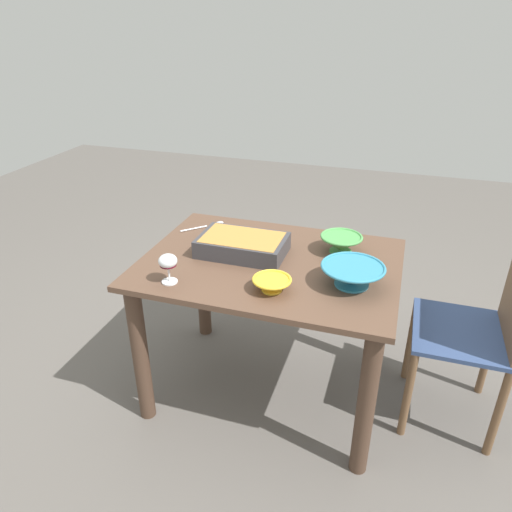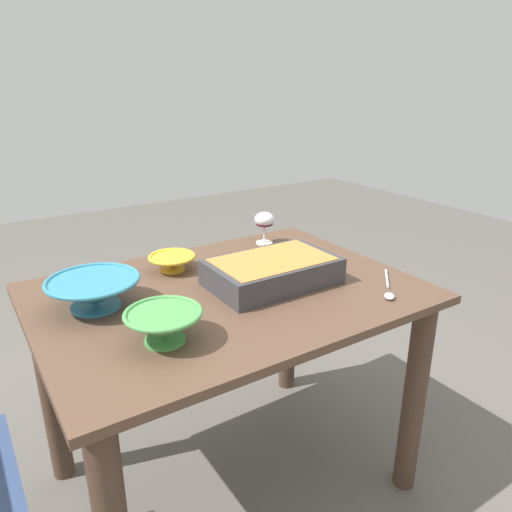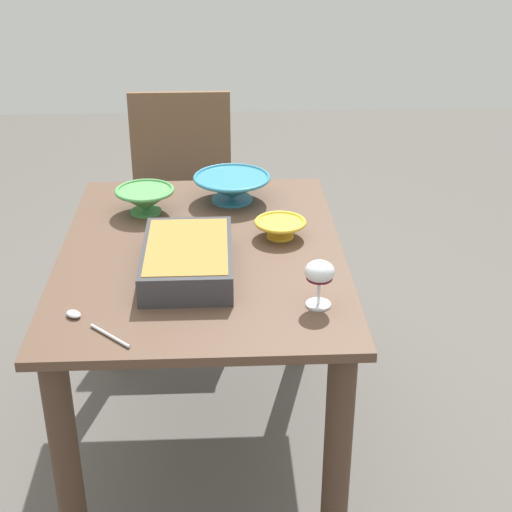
# 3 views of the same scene
# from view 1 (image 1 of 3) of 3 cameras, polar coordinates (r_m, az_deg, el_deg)

# --- Properties ---
(ground_plane) EXTENTS (8.00, 8.00, 0.00)m
(ground_plane) POSITION_cam_1_polar(r_m,az_deg,el_deg) (2.55, 1.47, -15.41)
(ground_plane) COLOR #5B5651
(dining_table) EXTENTS (1.13, 0.83, 0.74)m
(dining_table) POSITION_cam_1_polar(r_m,az_deg,el_deg) (2.20, 1.65, -4.17)
(dining_table) COLOR brown
(dining_table) RESTS_ON ground_plane
(chair) EXTENTS (0.40, 0.44, 0.94)m
(chair) POSITION_cam_1_polar(r_m,az_deg,el_deg) (2.29, 25.39, -7.52)
(chair) COLOR #334772
(chair) RESTS_ON ground_plane
(wine_glass) EXTENTS (0.08, 0.08, 0.13)m
(wine_glass) POSITION_cam_1_polar(r_m,az_deg,el_deg) (1.95, -10.46, -0.83)
(wine_glass) COLOR white
(wine_glass) RESTS_ON dining_table
(casserole_dish) EXTENTS (0.39, 0.25, 0.08)m
(casserole_dish) POSITION_cam_1_polar(r_m,az_deg,el_deg) (2.17, -1.62, 1.41)
(casserole_dish) COLOR #38383D
(casserole_dish) RESTS_ON dining_table
(mixing_bowl) EXTENTS (0.19, 0.19, 0.08)m
(mixing_bowl) POSITION_cam_1_polar(r_m,az_deg,el_deg) (2.21, 10.12, 1.56)
(mixing_bowl) COLOR #4C994C
(mixing_bowl) RESTS_ON dining_table
(small_bowl) EXTENTS (0.26, 0.26, 0.09)m
(small_bowl) POSITION_cam_1_polar(r_m,az_deg,el_deg) (1.95, 11.44, -2.13)
(small_bowl) COLOR teal
(small_bowl) RESTS_ON dining_table
(serving_bowl) EXTENTS (0.16, 0.16, 0.06)m
(serving_bowl) POSITION_cam_1_polar(r_m,az_deg,el_deg) (1.89, 1.90, -3.27)
(serving_bowl) COLOR yellow
(serving_bowl) RESTS_ON dining_table
(serving_spoon) EXTENTS (0.18, 0.18, 0.01)m
(serving_spoon) POSITION_cam_1_polar(r_m,az_deg,el_deg) (2.48, -5.39, 3.73)
(serving_spoon) COLOR silver
(serving_spoon) RESTS_ON dining_table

